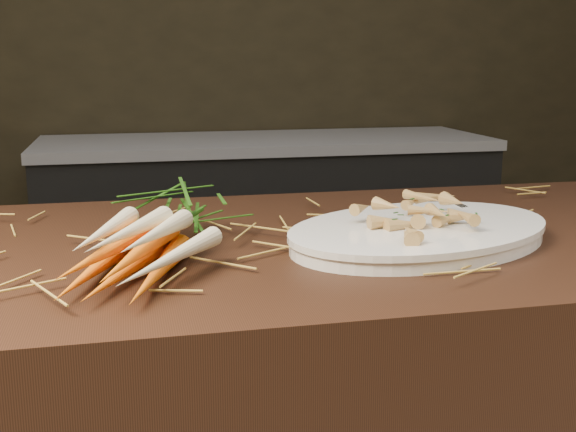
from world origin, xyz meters
name	(u,v)px	position (x,y,z in m)	size (l,w,h in m)	color
back_counter	(267,237)	(0.30, 2.18, 0.42)	(1.82, 0.62, 0.84)	black
straw_bedding	(310,231)	(0.00, 0.30, 0.91)	(1.40, 0.60, 0.02)	#A38432
root_veg_bunch	(162,227)	(-0.22, 0.24, 0.94)	(0.28, 0.45, 0.08)	#F06600
serving_platter	(420,235)	(0.15, 0.23, 0.91)	(0.42, 0.28, 0.02)	white
roasted_veg_heap	(421,212)	(0.15, 0.23, 0.95)	(0.21, 0.15, 0.05)	#A26E3C
serving_fork	(499,216)	(0.29, 0.27, 0.92)	(0.01, 0.16, 0.00)	silver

